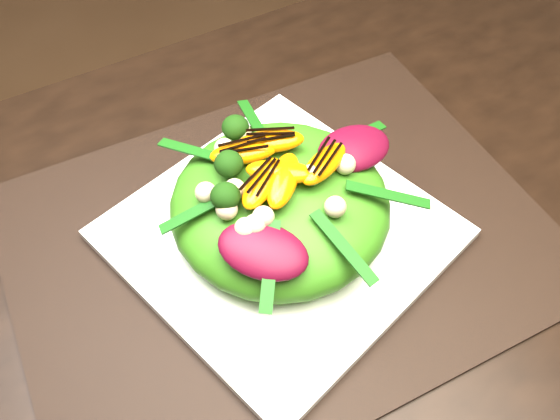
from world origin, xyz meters
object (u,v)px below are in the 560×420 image
lettuce_mound (280,204)px  orange_segment (263,169)px  plate_base (280,233)px  placemat (280,238)px  dining_table (288,346)px  salad_bowl (280,225)px

lettuce_mound → orange_segment: orange_segment is taller
plate_base → lettuce_mound: 0.05m
plate_base → orange_segment: orange_segment is taller
placemat → orange_segment: bearing=126.2°
dining_table → salad_bowl: 0.12m
dining_table → orange_segment: 0.17m
dining_table → orange_segment: dining_table is taller
orange_segment → lettuce_mound: bearing=-53.8°
placemat → lettuce_mound: lettuce_mound is taller
lettuce_mound → orange_segment: size_ratio=3.35×
placemat → plate_base: bearing=0.0°
plate_base → orange_segment: bearing=126.2°
placemat → salad_bowl: salad_bowl is taller
placemat → lettuce_mound: size_ratio=2.52×
plate_base → salad_bowl: salad_bowl is taller
placemat → lettuce_mound: bearing=-135.0°
dining_table → plate_base: 0.11m
dining_table → salad_bowl: bearing=64.8°
plate_base → orange_segment: (-0.01, 0.01, 0.09)m
salad_bowl → orange_segment: 0.08m
dining_table → lettuce_mound: bearing=64.8°
dining_table → plate_base: bearing=64.8°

